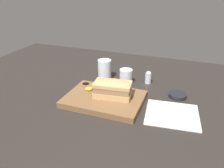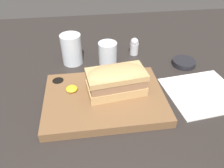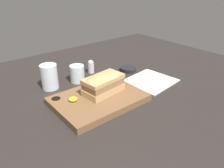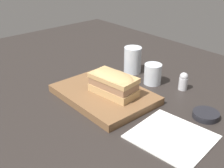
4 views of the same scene
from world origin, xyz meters
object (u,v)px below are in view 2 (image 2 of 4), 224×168
(wine_glass, at_px, (108,54))
(salt_shaker, at_px, (134,46))
(sandwich, at_px, (116,80))
(water_glass, at_px, (72,51))
(napkin, at_px, (202,93))
(condiment_dish, at_px, (184,63))
(serving_board, at_px, (104,98))

(wine_glass, height_order, salt_shaker, wine_glass)
(sandwich, xyz_separation_m, water_glass, (-0.12, 0.20, -0.02))
(napkin, bearing_deg, water_glass, 149.27)
(water_glass, height_order, condiment_dish, water_glass)
(serving_board, height_order, sandwich, sandwich)
(water_glass, bearing_deg, sandwich, -59.78)
(water_glass, relative_size, condiment_dish, 1.33)
(water_glass, distance_m, condiment_dish, 0.38)
(water_glass, height_order, wine_glass, water_glass)
(napkin, height_order, salt_shaker, salt_shaker)
(water_glass, distance_m, wine_glass, 0.12)
(wine_glass, bearing_deg, condiment_dish, -11.45)
(salt_shaker, bearing_deg, napkin, -59.25)
(wine_glass, bearing_deg, water_glass, 172.31)
(water_glass, bearing_deg, salt_shaker, 7.30)
(wine_glass, distance_m, salt_shaker, 0.11)
(wine_glass, bearing_deg, sandwich, -90.01)
(sandwich, bearing_deg, salt_shaker, 66.49)
(sandwich, height_order, wine_glass, sandwich)
(sandwich, bearing_deg, water_glass, 120.22)
(sandwich, xyz_separation_m, salt_shaker, (0.10, 0.23, -0.03))
(serving_board, bearing_deg, sandwich, 18.72)
(serving_board, relative_size, water_glass, 3.12)
(wine_glass, bearing_deg, salt_shaker, 23.64)
(serving_board, bearing_deg, napkin, -0.45)
(serving_board, xyz_separation_m, condiment_dish, (0.29, 0.15, -0.00))
(sandwich, relative_size, water_glass, 1.58)
(napkin, xyz_separation_m, salt_shaker, (-0.15, 0.25, 0.03))
(sandwich, height_order, napkin, sandwich)
(water_glass, xyz_separation_m, condiment_dish, (0.37, -0.07, -0.04))
(serving_board, height_order, condiment_dish, serving_board)
(wine_glass, height_order, napkin, wine_glass)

